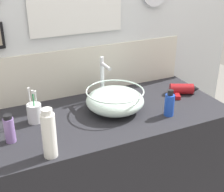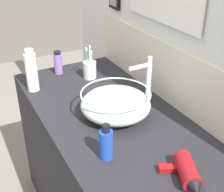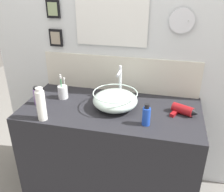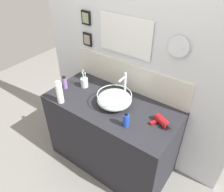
# 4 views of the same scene
# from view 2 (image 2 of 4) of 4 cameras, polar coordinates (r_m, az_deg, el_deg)

# --- Properties ---
(vanity_counter) EXTENTS (1.33, 0.64, 0.85)m
(vanity_counter) POSITION_cam_2_polar(r_m,az_deg,el_deg) (1.78, -0.15, -14.76)
(vanity_counter) COLOR #232328
(vanity_counter) RESTS_ON ground
(back_panel) EXTENTS (2.20, 0.10, 2.48)m
(back_panel) POSITION_cam_2_polar(r_m,az_deg,el_deg) (1.54, 11.65, 12.71)
(back_panel) COLOR silver
(back_panel) RESTS_ON ground
(glass_bowl_sink) EXTENTS (0.33, 0.33, 0.13)m
(glass_bowl_sink) POSITION_cam_2_polar(r_m,az_deg,el_deg) (1.46, 0.67, -1.44)
(glass_bowl_sink) COLOR silver
(glass_bowl_sink) RESTS_ON vanity_counter
(faucet) EXTENTS (0.02, 0.12, 0.27)m
(faucet) POSITION_cam_2_polar(r_m,az_deg,el_deg) (1.50, 6.32, 3.00)
(faucet) COLOR silver
(faucet) RESTS_ON vanity_counter
(hair_drier) EXTENTS (0.20, 0.14, 0.07)m
(hair_drier) POSITION_cam_2_polar(r_m,az_deg,el_deg) (1.17, 13.60, -13.62)
(hair_drier) COLOR maroon
(hair_drier) RESTS_ON vanity_counter
(toothbrush_cup) EXTENTS (0.08, 0.08, 0.20)m
(toothbrush_cup) POSITION_cam_2_polar(r_m,az_deg,el_deg) (1.85, -4.10, 4.86)
(toothbrush_cup) COLOR silver
(toothbrush_cup) RESTS_ON vanity_counter
(lotion_bottle) EXTENTS (0.06, 0.06, 0.24)m
(lotion_bottle) POSITION_cam_2_polar(r_m,az_deg,el_deg) (1.74, -14.50, 4.42)
(lotion_bottle) COLOR white
(lotion_bottle) RESTS_ON vanity_counter
(soap_dispenser) EXTENTS (0.05, 0.05, 0.15)m
(soap_dispenser) POSITION_cam_2_polar(r_m,az_deg,el_deg) (1.21, -1.08, -8.67)
(soap_dispenser) COLOR blue
(soap_dispenser) RESTS_ON vanity_counter
(spray_bottle) EXTENTS (0.05, 0.05, 0.14)m
(spray_bottle) POSITION_cam_2_polar(r_m,az_deg,el_deg) (1.93, -9.84, 6.00)
(spray_bottle) COLOR #8C6BB2
(spray_bottle) RESTS_ON vanity_counter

